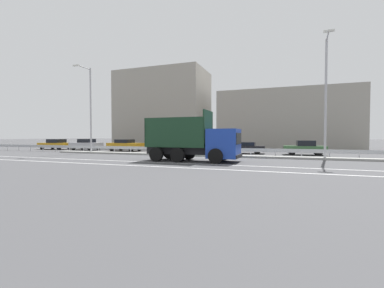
# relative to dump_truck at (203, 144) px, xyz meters

# --- Properties ---
(ground_plane) EXTENTS (320.00, 320.00, 0.00)m
(ground_plane) POSITION_rel_dump_truck_xyz_m (-2.45, 3.06, -1.29)
(ground_plane) COLOR #424244
(lane_strip_0) EXTENTS (57.61, 0.16, 0.01)m
(lane_strip_0) POSITION_rel_dump_truck_xyz_m (-0.85, -1.81, -1.28)
(lane_strip_0) COLOR silver
(lane_strip_0) RESTS_ON ground_plane
(lane_strip_1) EXTENTS (57.61, 0.16, 0.01)m
(lane_strip_1) POSITION_rel_dump_truck_xyz_m (-0.85, -4.10, -1.28)
(lane_strip_1) COLOR silver
(lane_strip_1) RESTS_ON ground_plane
(median_island) EXTENTS (31.69, 1.10, 0.18)m
(median_island) POSITION_rel_dump_truck_xyz_m (-2.45, 4.64, -1.20)
(median_island) COLOR gray
(median_island) RESTS_ON ground_plane
(median_guardrail) EXTENTS (57.61, 0.09, 0.78)m
(median_guardrail) POSITION_rel_dump_truck_xyz_m (-2.45, 5.47, -0.72)
(median_guardrail) COLOR #9EA0A5
(median_guardrail) RESTS_ON ground_plane
(dump_truck) EXTENTS (7.09, 2.71, 3.75)m
(dump_truck) POSITION_rel_dump_truck_xyz_m (0.00, 0.00, 0.00)
(dump_truck) COLOR #19389E
(dump_truck) RESTS_ON ground_plane
(median_road_sign) EXTENTS (0.70, 0.16, 2.12)m
(median_road_sign) POSITION_rel_dump_truck_xyz_m (-3.98, 4.64, -0.18)
(median_road_sign) COLOR white
(median_road_sign) RESTS_ON ground_plane
(street_lamp_0) EXTENTS (0.70, 2.23, 9.30)m
(street_lamp_0) POSITION_rel_dump_truck_xyz_m (-14.35, 4.47, 3.85)
(street_lamp_0) COLOR #ADADB2
(street_lamp_0) RESTS_ON ground_plane
(street_lamp_1) EXTENTS (0.71, 2.52, 9.44)m
(street_lamp_1) POSITION_rel_dump_truck_xyz_m (8.68, 4.27, 3.96)
(street_lamp_1) COLOR #ADADB2
(street_lamp_1) RESTS_ON ground_plane
(parked_car_0) EXTENTS (4.84, 2.21, 1.46)m
(parked_car_0) POSITION_rel_dump_truck_xyz_m (-24.82, 9.46, -0.55)
(parked_car_0) COLOR #B27A14
(parked_car_0) RESTS_ON ground_plane
(parked_car_1) EXTENTS (4.60, 1.90, 1.51)m
(parked_car_1) POSITION_rel_dump_truck_xyz_m (-19.64, 9.66, -0.52)
(parked_car_1) COLOR #A3A3A8
(parked_car_1) RESTS_ON ground_plane
(parked_car_2) EXTENTS (4.69, 2.15, 1.47)m
(parked_car_2) POSITION_rel_dump_truck_xyz_m (-13.24, 9.49, -0.53)
(parked_car_2) COLOR #B27A14
(parked_car_2) RESTS_ON ground_plane
(parked_car_3) EXTENTS (4.07, 2.00, 1.42)m
(parked_car_3) POSITION_rel_dump_truck_xyz_m (-7.62, 9.21, -0.56)
(parked_car_3) COLOR #B27A14
(parked_car_3) RESTS_ON ground_plane
(parked_car_4) EXTENTS (4.44, 2.16, 1.45)m
(parked_car_4) POSITION_rel_dump_truck_xyz_m (-2.94, 9.21, -0.54)
(parked_car_4) COLOR maroon
(parked_car_4) RESTS_ON ground_plane
(parked_car_5) EXTENTS (3.96, 1.98, 1.23)m
(parked_car_5) POSITION_rel_dump_truck_xyz_m (1.81, 9.88, -0.64)
(parked_car_5) COLOR black
(parked_car_5) RESTS_ON ground_plane
(parked_car_6) EXTENTS (4.02, 2.01, 1.44)m
(parked_car_6) POSITION_rel_dump_truck_xyz_m (7.58, 9.71, -0.56)
(parked_car_6) COLOR #335B33
(parked_car_6) RESTS_ON ground_plane
(background_building_0) EXTENTS (15.47, 8.89, 13.24)m
(background_building_0) POSITION_rel_dump_truck_xyz_m (-14.88, 23.50, 5.33)
(background_building_0) COLOR gray
(background_building_0) RESTS_ON ground_plane
(background_building_1) EXTENTS (19.59, 9.17, 8.63)m
(background_building_1) POSITION_rel_dump_truck_xyz_m (5.82, 23.94, 3.03)
(background_building_1) COLOR gray
(background_building_1) RESTS_ON ground_plane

